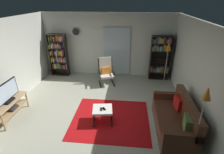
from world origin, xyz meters
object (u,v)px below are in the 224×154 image
object	(u,v)px
floor_lamp_by_shelf	(168,51)
wall_clock	(76,32)
bookshelf_near_sofa	(160,56)
floor_lamp_by_sofa	(204,105)
tv_remote	(101,109)
cell_phone	(104,109)
tv_stand	(10,107)
television	(6,93)
bookshelf_near_tv	(59,54)
ottoman	(102,111)
lounge_armchair	(106,70)
leather_sofa	(175,119)

from	to	relation	value
floor_lamp_by_shelf	wall_clock	xyz separation A→B (m)	(-3.60, 0.69, 0.49)
bookshelf_near_sofa	floor_lamp_by_sofa	bearing A→B (deg)	-87.42
tv_remote	cell_phone	size ratio (longest dim) A/B	1.03
tv_stand	wall_clock	bearing A→B (deg)	71.93
television	bookshelf_near_tv	xyz separation A→B (m)	(0.28, 3.04, 0.17)
television	bookshelf_near_sofa	xyz separation A→B (m)	(4.50, 3.07, 0.21)
cell_phone	tv_remote	bearing A→B (deg)	166.33
tv_stand	floor_lamp_by_sofa	world-z (taller)	floor_lamp_by_sofa
tv_stand	floor_lamp_by_sofa	bearing A→B (deg)	-10.34
tv_stand	floor_lamp_by_shelf	world-z (taller)	floor_lamp_by_shelf
ottoman	floor_lamp_by_sofa	distance (m)	2.48
tv_stand	bookshelf_near_tv	size ratio (longest dim) A/B	0.67
television	wall_clock	bearing A→B (deg)	71.99
tv_remote	lounge_armchair	bearing A→B (deg)	81.21
tv_stand	wall_clock	world-z (taller)	wall_clock
wall_clock	cell_phone	bearing A→B (deg)	-63.51
tv_stand	leather_sofa	bearing A→B (deg)	-0.52
lounge_armchair	wall_clock	world-z (taller)	wall_clock
bookshelf_near_tv	bookshelf_near_sofa	world-z (taller)	bookshelf_near_sofa
ottoman	tv_remote	bearing A→B (deg)	-123.90
ottoman	floor_lamp_by_sofa	world-z (taller)	floor_lamp_by_sofa
cell_phone	wall_clock	xyz separation A→B (m)	(-1.58, 3.18, 1.43)
lounge_armchair	wall_clock	xyz separation A→B (m)	(-1.33, 0.82, 1.32)
tv_stand	lounge_armchair	distance (m)	3.40
bookshelf_near_sofa	leather_sofa	world-z (taller)	bookshelf_near_sofa
bookshelf_near_tv	tv_remote	bearing A→B (deg)	-52.67
television	lounge_armchair	size ratio (longest dim) A/B	0.90
floor_lamp_by_shelf	wall_clock	distance (m)	3.70
leather_sofa	tv_remote	size ratio (longest dim) A/B	12.51
bookshelf_near_tv	wall_clock	distance (m)	1.20
floor_lamp_by_shelf	cell_phone	bearing A→B (deg)	-129.12
tv_stand	floor_lamp_by_sofa	xyz separation A→B (m)	(4.68, -0.85, 0.97)
ottoman	cell_phone	distance (m)	0.09
bookshelf_near_tv	tv_remote	xyz separation A→B (m)	(2.29, -3.00, -0.53)
television	floor_lamp_by_shelf	size ratio (longest dim) A/B	0.56
cell_phone	floor_lamp_by_sofa	xyz separation A→B (m)	(2.04, -0.91, 0.89)
bookshelf_near_sofa	ottoman	distance (m)	3.61
tv_stand	bookshelf_near_sofa	distance (m)	5.48
leather_sofa	ottoman	bearing A→B (deg)	176.60
television	floor_lamp_by_shelf	distance (m)	5.33
television	floor_lamp_by_sofa	xyz separation A→B (m)	(4.68, -0.85, 0.53)
cell_phone	floor_lamp_by_shelf	distance (m)	3.33
tv_stand	bookshelf_near_tv	world-z (taller)	bookshelf_near_tv
leather_sofa	floor_lamp_by_sofa	xyz separation A→B (m)	(0.19, -0.81, 1.00)
floor_lamp_by_sofa	leather_sofa	bearing A→B (deg)	102.95
leather_sofa	cell_phone	distance (m)	1.86
cell_phone	wall_clock	world-z (taller)	wall_clock
bookshelf_near_sofa	floor_lamp_by_shelf	xyz separation A→B (m)	(0.15, -0.52, 0.37)
floor_lamp_by_sofa	wall_clock	world-z (taller)	wall_clock
leather_sofa	tv_remote	xyz separation A→B (m)	(-1.92, 0.07, 0.11)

